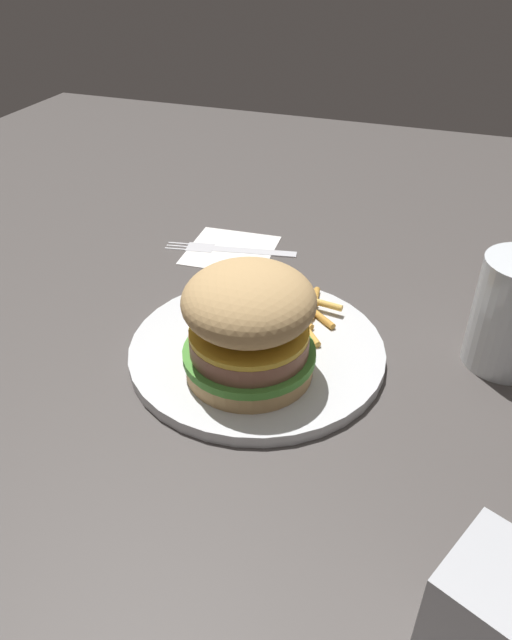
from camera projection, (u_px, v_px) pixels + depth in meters
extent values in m
plane|color=#47423F|center=(264.00, 342.00, 0.61)|extent=(1.60, 1.60, 0.00)
cylinder|color=silver|center=(256.00, 350.00, 0.59)|extent=(0.25, 0.25, 0.01)
cylinder|color=tan|center=(249.00, 363.00, 0.55)|extent=(0.12, 0.12, 0.02)
cylinder|color=#4C9338|center=(249.00, 353.00, 0.54)|extent=(0.12, 0.12, 0.01)
cylinder|color=#8E5B47|center=(249.00, 341.00, 0.54)|extent=(0.11, 0.11, 0.02)
cylinder|color=yellow|center=(249.00, 331.00, 0.53)|extent=(0.11, 0.11, 0.01)
ellipsoid|color=tan|center=(249.00, 301.00, 0.51)|extent=(0.12, 0.12, 0.06)
cylinder|color=#E5B251|center=(279.00, 305.00, 0.64)|extent=(0.06, 0.03, 0.01)
cylinder|color=gold|center=(301.00, 323.00, 0.61)|extent=(0.07, 0.06, 0.01)
cylinder|color=gold|center=(275.00, 306.00, 0.64)|extent=(0.06, 0.01, 0.01)
cylinder|color=gold|center=(315.00, 313.00, 0.63)|extent=(0.04, 0.05, 0.01)
cylinder|color=gold|center=(314.00, 303.00, 0.64)|extent=(0.06, 0.02, 0.01)
cylinder|color=gold|center=(293.00, 317.00, 0.62)|extent=(0.03, 0.05, 0.01)
cylinder|color=#E5B251|center=(306.00, 318.00, 0.61)|extent=(0.06, 0.01, 0.01)
cylinder|color=#E5B251|center=(313.00, 301.00, 0.64)|extent=(0.02, 0.07, 0.01)
cylinder|color=#E5B251|center=(296.00, 312.00, 0.63)|extent=(0.05, 0.04, 0.01)
cylinder|color=gold|center=(285.00, 307.00, 0.62)|extent=(0.08, 0.01, 0.01)
cube|color=white|center=(231.00, 250.00, 0.78)|extent=(0.12, 0.12, 0.00)
cube|color=silver|center=(254.00, 250.00, 0.77)|extent=(0.03, 0.11, 0.00)
cube|color=silver|center=(200.00, 246.00, 0.78)|extent=(0.03, 0.04, 0.00)
cylinder|color=silver|center=(179.00, 241.00, 0.79)|extent=(0.01, 0.03, 0.00)
cylinder|color=silver|center=(177.00, 244.00, 0.78)|extent=(0.01, 0.03, 0.00)
cylinder|color=silver|center=(175.00, 247.00, 0.78)|extent=(0.01, 0.03, 0.00)
cylinder|color=black|center=(510.00, 327.00, 0.56)|extent=(0.07, 0.07, 0.08)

